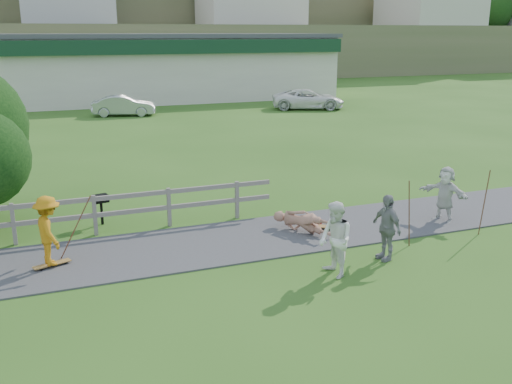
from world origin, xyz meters
TOP-DOWN VIEW (x-y plane):
  - ground at (0.00, 0.00)m, footprint 260.00×260.00m
  - path at (0.00, 1.50)m, footprint 34.00×3.00m
  - strip_mall at (4.00, 34.94)m, footprint 32.50×10.75m
  - skater_rider at (-3.19, 1.39)m, footprint 0.84×1.16m
  - skater_fallen at (3.22, 1.42)m, footprint 1.75×1.26m
  - spectator_a at (2.66, -1.35)m, footprint 0.68×0.85m
  - spectator_b at (4.26, -0.92)m, footprint 0.48×0.98m
  - spectator_d at (7.43, 0.90)m, footprint 1.00×1.55m
  - car_silver at (2.14, 25.78)m, footprint 4.19×2.26m
  - car_white at (14.71, 24.49)m, footprint 5.49×3.91m
  - bbq at (-1.74, 4.14)m, footprint 0.45×0.38m
  - longboard_rider at (-3.19, 1.39)m, footprint 0.88×0.47m
  - longboard_fallen at (4.02, 1.32)m, footprint 0.90×0.81m
  - helmet at (3.82, 1.77)m, footprint 0.29×0.29m
  - pole_rider at (-2.59, 1.79)m, footprint 0.03×0.03m
  - pole_spec_left at (5.27, -0.40)m, footprint 0.03×0.03m
  - pole_spec_right at (7.66, -0.37)m, footprint 0.03×0.03m

SIDE VIEW (x-z plane):
  - ground at x=0.00m, z-range 0.00..0.00m
  - path at x=0.00m, z-range 0.00..0.04m
  - longboard_rider at x=-3.19m, z-range 0.00..0.10m
  - longboard_fallen at x=4.02m, z-range 0.00..0.11m
  - helmet at x=3.82m, z-range 0.00..0.29m
  - skater_fallen at x=3.22m, z-range 0.00..0.65m
  - bbq at x=-1.74m, z-range 0.00..0.86m
  - car_silver at x=2.14m, z-range 0.00..1.31m
  - car_white at x=14.71m, z-range 0.00..1.39m
  - spectator_d at x=7.43m, z-range 0.00..1.60m
  - spectator_b at x=4.26m, z-range 0.00..1.61m
  - skater_rider at x=-3.19m, z-range 0.00..1.62m
  - spectator_a at x=2.66m, z-range 0.00..1.70m
  - pole_rider at x=-2.59m, z-range 0.00..1.73m
  - pole_spec_left at x=5.27m, z-range 0.00..1.73m
  - pole_spec_right at x=7.66m, z-range 0.00..1.77m
  - strip_mall at x=4.00m, z-range 0.03..5.13m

